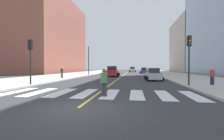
{
  "coord_description": "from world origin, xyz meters",
  "views": [
    {
      "loc": [
        2.53,
        -6.78,
        1.86
      ],
      "look_at": [
        -2.48,
        28.14,
        1.21
      ],
      "focal_mm": 25.13,
      "sensor_mm": 36.0,
      "label": 1
    }
  ],
  "objects": [
    {
      "name": "low_rise_brick_west",
      "position": [
        -26.86,
        43.95,
        12.35
      ],
      "size": [
        16.0,
        32.0,
        24.7
      ],
      "primitive_type": "cube",
      "color": "#915040",
      "rests_on": "ground"
    },
    {
      "name": "traffic_light_far_corner",
      "position": [
        -7.67,
        7.44,
        3.27
      ],
      "size": [
        0.36,
        0.41,
        4.42
      ],
      "color": "black",
      "rests_on": "sidewalk_kerb_west"
    },
    {
      "name": "car_red_fourth",
      "position": [
        -1.8,
        24.04,
        0.96
      ],
      "size": [
        3.01,
        4.69,
        2.06
      ],
      "rotation": [
        0.0,
        0.0,
        0.05
      ],
      "color": "red",
      "rests_on": "ground"
    },
    {
      "name": "car_white_second",
      "position": [
        1.71,
        55.22,
        0.93
      ],
      "size": [
        2.85,
        4.49,
        1.99
      ],
      "rotation": [
        0.0,
        0.0,
        3.17
      ],
      "color": "silver",
      "rests_on": "ground"
    },
    {
      "name": "car_black_third",
      "position": [
        -5.03,
        44.46,
        0.88
      ],
      "size": [
        2.68,
        4.24,
        1.87
      ],
      "rotation": [
        0.0,
        0.0,
        0.02
      ],
      "color": "black",
      "rests_on": "ground"
    },
    {
      "name": "parking_garage_concrete",
      "position": [
        27.86,
        58.76,
        10.24
      ],
      "size": [
        18.0,
        24.0,
        20.49
      ],
      "primitive_type": "cube",
      "color": "#B2ADA3",
      "rests_on": "ground"
    },
    {
      "name": "sidewalk_kerb_east",
      "position": [
        12.2,
        20.0,
        0.07
      ],
      "size": [
        10.0,
        120.0,
        0.15
      ],
      "primitive_type": "cube",
      "color": "#B2ADA3",
      "rests_on": "ground"
    },
    {
      "name": "ground_plane",
      "position": [
        0.0,
        0.0,
        0.0
      ],
      "size": [
        220.0,
        220.0,
        0.0
      ],
      "primitive_type": "plane",
      "color": "#333335"
    },
    {
      "name": "car_blue_fifth",
      "position": [
        5.32,
        41.07,
        0.81
      ],
      "size": [
        2.48,
        3.93,
        1.74
      ],
      "rotation": [
        0.0,
        0.0,
        3.12
      ],
      "color": "#2D479E",
      "rests_on": "ground"
    },
    {
      "name": "sidewalk_kerb_west",
      "position": [
        -12.2,
        20.0,
        0.07
      ],
      "size": [
        10.0,
        120.0,
        0.15
      ],
      "primitive_type": "cube",
      "color": "#B2ADA3",
      "rests_on": "ground"
    },
    {
      "name": "pedestrian_waiting_east",
      "position": [
        9.93,
        9.44,
        1.05
      ],
      "size": [
        0.4,
        0.4,
        1.63
      ],
      "rotation": [
        0.0,
        0.0,
        2.17
      ],
      "color": "#232847",
      "rests_on": "sidewalk_kerb_east"
    },
    {
      "name": "traffic_light_near_corner",
      "position": [
        7.64,
        8.9,
        3.44
      ],
      "size": [
        0.36,
        0.41,
        4.68
      ],
      "rotation": [
        0.0,
        0.0,
        3.14
      ],
      "color": "black",
      "rests_on": "sidewalk_kerb_east"
    },
    {
      "name": "lane_divider_paint",
      "position": [
        0.0,
        40.0,
        0.01
      ],
      "size": [
        0.16,
        80.0,
        0.01
      ],
      "primitive_type": "cube",
      "color": "yellow",
      "rests_on": "ground"
    },
    {
      "name": "street_lamp",
      "position": [
        -7.85,
        27.87,
        4.18
      ],
      "size": [
        0.44,
        0.44,
        6.76
      ],
      "color": "#38383D",
      "rests_on": "sidewalk_kerb_west"
    },
    {
      "name": "pedestrian_crossing",
      "position": [
        0.62,
        2.97,
        0.96
      ],
      "size": [
        0.43,
        0.43,
        1.75
      ],
      "rotation": [
        0.0,
        0.0,
        0.17
      ],
      "color": "#38383D",
      "rests_on": "ground"
    },
    {
      "name": "car_silver_nearest",
      "position": [
        5.16,
        15.73,
        0.81
      ],
      "size": [
        2.49,
        3.93,
        1.74
      ],
      "rotation": [
        0.0,
        0.0,
        3.17
      ],
      "color": "#B7B7BC",
      "rests_on": "ground"
    },
    {
      "name": "crosswalk_paint",
      "position": [
        0.0,
        4.0,
        0.01
      ],
      "size": [
        13.5,
        4.0,
        0.01
      ],
      "color": "silver",
      "rests_on": "ground"
    },
    {
      "name": "pedestrian_walking_west",
      "position": [
        -8.93,
        16.79,
        1.09
      ],
      "size": [
        0.42,
        0.42,
        1.71
      ],
      "rotation": [
        0.0,
        0.0,
        0.21
      ],
      "color": "brown",
      "rests_on": "sidewalk_kerb_west"
    }
  ]
}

